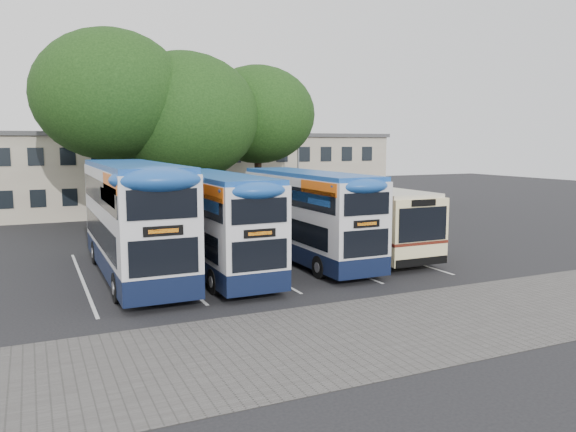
{
  "coord_description": "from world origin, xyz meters",
  "views": [
    {
      "loc": [
        -12.42,
        -18.16,
        5.39
      ],
      "look_at": [
        -1.75,
        5.0,
        2.08
      ],
      "focal_mm": 35.0,
      "sensor_mm": 36.0,
      "label": 1
    }
  ],
  "objects_px": {
    "tree_mid": "(184,117)",
    "bus_dd_mid": "(215,219)",
    "tree_right": "(258,115)",
    "bus_single": "(353,214)",
    "bus_dd_left": "(133,215)",
    "bus_dd_right": "(307,212)",
    "tree_left": "(111,95)",
    "lamp_post": "(298,147)"
  },
  "relations": [
    {
      "from": "tree_mid",
      "to": "bus_dd_right",
      "type": "distance_m",
      "value": 13.66
    },
    {
      "from": "tree_right",
      "to": "bus_dd_left",
      "type": "xyz_separation_m",
      "value": [
        -10.8,
        -13.56,
        -4.79
      ]
    },
    {
      "from": "lamp_post",
      "to": "bus_dd_mid",
      "type": "relative_size",
      "value": 0.91
    },
    {
      "from": "tree_mid",
      "to": "bus_dd_mid",
      "type": "xyz_separation_m",
      "value": [
        -2.12,
        -13.05,
        -4.74
      ]
    },
    {
      "from": "tree_left",
      "to": "bus_dd_left",
      "type": "distance_m",
      "value": 13.17
    },
    {
      "from": "bus_dd_right",
      "to": "bus_single",
      "type": "xyz_separation_m",
      "value": [
        3.23,
        1.34,
        -0.42
      ]
    },
    {
      "from": "lamp_post",
      "to": "tree_mid",
      "type": "distance_m",
      "value": 10.03
    },
    {
      "from": "tree_mid",
      "to": "bus_single",
      "type": "relative_size",
      "value": 1.01
    },
    {
      "from": "tree_mid",
      "to": "bus_dd_mid",
      "type": "bearing_deg",
      "value": -99.23
    },
    {
      "from": "bus_dd_mid",
      "to": "bus_single",
      "type": "bearing_deg",
      "value": 13.2
    },
    {
      "from": "bus_dd_left",
      "to": "bus_dd_right",
      "type": "height_order",
      "value": "bus_dd_left"
    },
    {
      "from": "tree_mid",
      "to": "bus_single",
      "type": "distance_m",
      "value": 13.59
    },
    {
      "from": "bus_dd_mid",
      "to": "tree_mid",
      "type": "bearing_deg",
      "value": 80.77
    },
    {
      "from": "bus_dd_mid",
      "to": "bus_dd_right",
      "type": "bearing_deg",
      "value": 6.02
    },
    {
      "from": "bus_dd_left",
      "to": "bus_single",
      "type": "relative_size",
      "value": 1.01
    },
    {
      "from": "tree_mid",
      "to": "bus_dd_right",
      "type": "relative_size",
      "value": 1.12
    },
    {
      "from": "tree_right",
      "to": "bus_dd_left",
      "type": "distance_m",
      "value": 17.99
    },
    {
      "from": "tree_right",
      "to": "bus_dd_right",
      "type": "distance_m",
      "value": 15.0
    },
    {
      "from": "bus_single",
      "to": "bus_dd_mid",
      "type": "bearing_deg",
      "value": -166.8
    },
    {
      "from": "tree_left",
      "to": "bus_dd_mid",
      "type": "height_order",
      "value": "tree_left"
    },
    {
      "from": "bus_dd_left",
      "to": "lamp_post",
      "type": "bearing_deg",
      "value": 45.93
    },
    {
      "from": "tree_right",
      "to": "bus_dd_mid",
      "type": "height_order",
      "value": "tree_right"
    },
    {
      "from": "bus_dd_left",
      "to": "bus_dd_right",
      "type": "xyz_separation_m",
      "value": [
        7.73,
        -0.22,
        -0.27
      ]
    },
    {
      "from": "lamp_post",
      "to": "bus_single",
      "type": "height_order",
      "value": "lamp_post"
    },
    {
      "from": "bus_dd_right",
      "to": "bus_single",
      "type": "bearing_deg",
      "value": 22.59
    },
    {
      "from": "tree_left",
      "to": "bus_single",
      "type": "bearing_deg",
      "value": -46.76
    },
    {
      "from": "tree_left",
      "to": "tree_mid",
      "type": "bearing_deg",
      "value": 6.15
    },
    {
      "from": "lamp_post",
      "to": "tree_mid",
      "type": "height_order",
      "value": "tree_mid"
    },
    {
      "from": "lamp_post",
      "to": "bus_single",
      "type": "distance_m",
      "value": 14.93
    },
    {
      "from": "tree_left",
      "to": "tree_right",
      "type": "bearing_deg",
      "value": 9.66
    },
    {
      "from": "bus_dd_mid",
      "to": "bus_dd_right",
      "type": "distance_m",
      "value": 4.56
    },
    {
      "from": "tree_mid",
      "to": "lamp_post",
      "type": "bearing_deg",
      "value": 16.91
    },
    {
      "from": "bus_dd_left",
      "to": "tree_mid",
      "type": "bearing_deg",
      "value": 66.74
    },
    {
      "from": "tree_left",
      "to": "bus_single",
      "type": "height_order",
      "value": "tree_left"
    },
    {
      "from": "tree_mid",
      "to": "tree_right",
      "type": "relative_size",
      "value": 1.04
    },
    {
      "from": "lamp_post",
      "to": "bus_dd_mid",
      "type": "distance_m",
      "value": 19.85
    },
    {
      "from": "tree_left",
      "to": "bus_dd_right",
      "type": "bearing_deg",
      "value": -60.39
    },
    {
      "from": "tree_left",
      "to": "bus_single",
      "type": "distance_m",
      "value": 16.05
    },
    {
      "from": "tree_mid",
      "to": "bus_dd_right",
      "type": "bearing_deg",
      "value": -79.11
    },
    {
      "from": "lamp_post",
      "to": "bus_dd_left",
      "type": "relative_size",
      "value": 0.82
    },
    {
      "from": "tree_right",
      "to": "bus_single",
      "type": "distance_m",
      "value": 13.59
    },
    {
      "from": "bus_dd_left",
      "to": "bus_single",
      "type": "height_order",
      "value": "bus_dd_left"
    }
  ]
}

